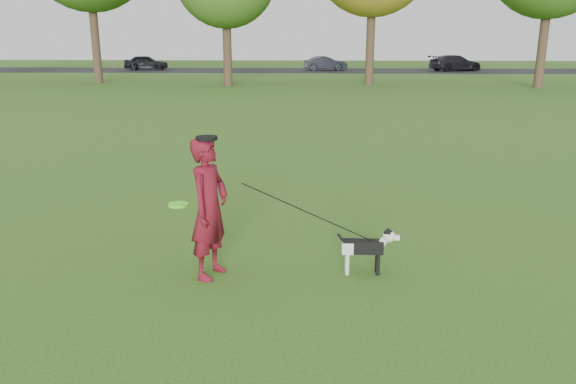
{
  "coord_description": "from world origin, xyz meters",
  "views": [
    {
      "loc": [
        0.86,
        -6.49,
        2.71
      ],
      "look_at": [
        0.57,
        -0.17,
        0.95
      ],
      "focal_mm": 35.0,
      "sensor_mm": 36.0,
      "label": 1
    }
  ],
  "objects_px": {
    "man": "(209,208)",
    "car_left": "(146,63)",
    "car_mid": "(325,63)",
    "dog": "(368,246)",
    "car_right": "(455,63)"
  },
  "relations": [
    {
      "from": "man",
      "to": "car_left",
      "type": "distance_m",
      "value": 42.36
    },
    {
      "from": "car_left",
      "to": "car_mid",
      "type": "height_order",
      "value": "car_left"
    },
    {
      "from": "man",
      "to": "dog",
      "type": "xyz_separation_m",
      "value": [
        1.83,
        0.14,
        -0.47
      ]
    },
    {
      "from": "car_left",
      "to": "man",
      "type": "bearing_deg",
      "value": -170.05
    },
    {
      "from": "car_left",
      "to": "car_mid",
      "type": "bearing_deg",
      "value": -97.35
    },
    {
      "from": "car_mid",
      "to": "car_right",
      "type": "bearing_deg",
      "value": -95.7
    },
    {
      "from": "car_left",
      "to": "car_mid",
      "type": "xyz_separation_m",
      "value": [
        14.66,
        0.0,
        -0.03
      ]
    },
    {
      "from": "man",
      "to": "car_left",
      "type": "relative_size",
      "value": 0.47
    },
    {
      "from": "dog",
      "to": "car_right",
      "type": "distance_m",
      "value": 41.68
    },
    {
      "from": "car_left",
      "to": "car_right",
      "type": "distance_m",
      "value": 25.03
    },
    {
      "from": "man",
      "to": "car_right",
      "type": "bearing_deg",
      "value": 2.29
    },
    {
      "from": "dog",
      "to": "car_left",
      "type": "distance_m",
      "value": 42.81
    },
    {
      "from": "car_left",
      "to": "dog",
      "type": "bearing_deg",
      "value": -167.66
    },
    {
      "from": "man",
      "to": "car_mid",
      "type": "relative_size",
      "value": 0.48
    },
    {
      "from": "dog",
      "to": "man",
      "type": "bearing_deg",
      "value": -175.64
    }
  ]
}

